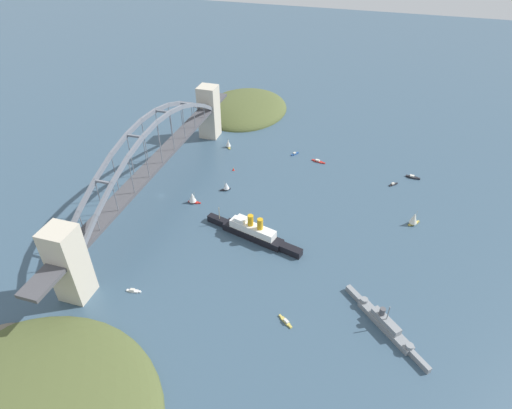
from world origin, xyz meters
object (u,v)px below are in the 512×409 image
(small_boat_9, at_px, (226,186))
(small_boat_0, at_px, (228,143))
(ocean_liner, at_px, (253,232))
(small_boat_1, at_px, (318,161))
(small_boat_2, at_px, (413,177))
(harbor_arch_bridge, at_px, (156,165))
(seaplane_taxiing_near_bridge, at_px, (90,230))
(small_boat_6, at_px, (295,154))
(small_boat_3, at_px, (193,197))
(small_boat_7, at_px, (286,321))
(naval_cruiser, at_px, (384,323))
(small_boat_8, at_px, (393,184))
(small_boat_4, at_px, (414,218))
(channel_marker_buoy, at_px, (233,169))
(small_boat_5, at_px, (133,291))

(small_boat_9, bearing_deg, small_boat_0, -161.53)
(ocean_liner, xyz_separation_m, small_boat_0, (-118.10, -60.96, -1.11))
(small_boat_1, height_order, small_boat_2, small_boat_2)
(harbor_arch_bridge, distance_m, seaplane_taxiing_near_bridge, 67.18)
(harbor_arch_bridge, xyz_separation_m, small_boat_0, (-90.28, 25.01, -24.06))
(small_boat_6, bearing_deg, small_boat_3, -31.90)
(small_boat_7, relative_size, small_boat_9, 1.16)
(naval_cruiser, bearing_deg, small_boat_7, -76.49)
(small_boat_1, xyz_separation_m, small_boat_6, (-6.92, -23.04, 0.10))
(harbor_arch_bridge, bearing_deg, small_boat_8, 111.29)
(naval_cruiser, height_order, small_boat_4, naval_cruiser)
(harbor_arch_bridge, xyz_separation_m, small_boat_4, (-20.24, 193.52, -22.76))
(small_boat_3, height_order, small_boat_7, small_boat_3)
(harbor_arch_bridge, distance_m, ocean_liner, 93.23)
(small_boat_6, distance_m, channel_marker_buoy, 62.10)
(naval_cruiser, relative_size, small_boat_3, 4.70)
(small_boat_6, bearing_deg, small_boat_7, 11.08)
(harbor_arch_bridge, xyz_separation_m, ocean_liner, (27.82, 85.97, -22.95))
(small_boat_9, xyz_separation_m, channel_marker_buoy, (-29.97, -4.39, -2.75))
(small_boat_3, bearing_deg, small_boat_4, 97.44)
(small_boat_4, xyz_separation_m, small_boat_8, (-49.03, -15.79, -4.65))
(small_boat_5, bearing_deg, naval_cruiser, 96.73)
(naval_cruiser, bearing_deg, small_boat_3, -117.45)
(harbor_arch_bridge, height_order, small_boat_4, harbor_arch_bridge)
(naval_cruiser, bearing_deg, small_boat_4, 171.49)
(harbor_arch_bridge, bearing_deg, small_boat_3, 87.37)
(naval_cruiser, relative_size, small_boat_5, 5.29)
(small_boat_5, xyz_separation_m, small_boat_7, (-4.61, 94.41, 0.04))
(small_boat_7, bearing_deg, ocean_liner, -148.65)
(seaplane_taxiing_near_bridge, bearing_deg, ocean_liner, 103.89)
(small_boat_0, distance_m, channel_marker_buoy, 41.97)
(small_boat_2, xyz_separation_m, small_boat_7, (177.37, -67.91, -0.13))
(small_boat_4, distance_m, small_boat_6, 129.02)
(ocean_liner, height_order, small_boat_0, ocean_liner)
(small_boat_5, height_order, small_boat_8, small_boat_8)
(small_boat_3, distance_m, small_boat_5, 95.55)
(seaplane_taxiing_near_bridge, bearing_deg, small_boat_8, 121.41)
(seaplane_taxiing_near_bridge, bearing_deg, small_boat_5, 54.59)
(small_boat_2, relative_size, small_boat_4, 1.02)
(naval_cruiser, relative_size, small_boat_4, 4.16)
(small_boat_3, xyz_separation_m, small_boat_8, (-70.57, 149.20, -4.04))
(small_boat_0, height_order, small_boat_8, small_boat_0)
(seaplane_taxiing_near_bridge, distance_m, small_boat_3, 77.76)
(harbor_arch_bridge, distance_m, naval_cruiser, 197.05)
(naval_cruiser, xyz_separation_m, small_boat_5, (17.45, -147.89, -2.32))
(small_boat_7, bearing_deg, small_boat_8, 161.96)
(small_boat_7, relative_size, small_boat_8, 1.33)
(small_boat_5, bearing_deg, ocean_liner, 141.30)
(harbor_arch_bridge, bearing_deg, small_boat_0, 164.52)
(small_boat_0, xyz_separation_m, small_boat_5, (187.03, 5.74, -3.39))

